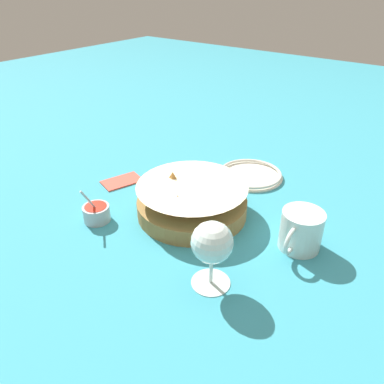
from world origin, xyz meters
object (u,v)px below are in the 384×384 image
wine_glass (212,245)px  side_plate (250,174)px  food_basket (192,201)px  sauce_cup (96,213)px  beer_mug (301,232)px

wine_glass → side_plate: wine_glass is taller
food_basket → side_plate: food_basket is taller
side_plate → food_basket: bearing=-4.3°
sauce_cup → side_plate: size_ratio=0.52×
wine_glass → beer_mug: 0.22m
sauce_cup → wine_glass: wine_glass is taller
food_basket → beer_mug: (-0.04, 0.26, 0.01)m
sauce_cup → side_plate: sauce_cup is taller
food_basket → wine_glass: wine_glass is taller
side_plate → sauce_cup: bearing=-23.5°
sauce_cup → wine_glass: size_ratio=0.71×
wine_glass → beer_mug: bearing=156.7°
food_basket → side_plate: (-0.25, 0.02, -0.03)m
food_basket → sauce_cup: (0.16, -0.16, -0.01)m
wine_glass → side_plate: size_ratio=0.74×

